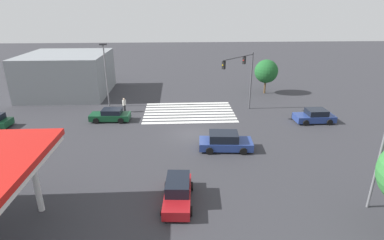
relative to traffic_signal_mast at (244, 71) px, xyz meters
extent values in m
plane|color=#333338|center=(6.18, 6.18, -4.87)|extent=(155.36, 155.36, 0.00)
cube|color=silver|center=(6.18, -3.63, -4.87)|extent=(10.52, 0.60, 0.01)
cube|color=silver|center=(6.18, -2.68, -4.87)|extent=(10.52, 0.60, 0.01)
cube|color=silver|center=(6.18, -1.73, -4.87)|extent=(10.52, 0.60, 0.01)
cube|color=silver|center=(6.18, -0.78, -4.87)|extent=(10.52, 0.60, 0.01)
cube|color=silver|center=(6.18, 0.17, -4.87)|extent=(10.52, 0.60, 0.01)
cube|color=silver|center=(6.18, 1.12, -4.87)|extent=(10.52, 0.60, 0.01)
cube|color=silver|center=(6.18, 2.07, -4.87)|extent=(10.52, 0.60, 0.01)
cube|color=silver|center=(6.18, 3.02, -4.87)|extent=(10.52, 0.60, 0.01)
cylinder|color=#47474C|center=(-1.21, -1.21, -1.45)|extent=(0.18, 0.18, 6.84)
cylinder|color=#47474C|center=(0.87, 0.87, 1.72)|extent=(4.25, 4.25, 0.12)
cube|color=black|center=(0.04, 0.04, 1.25)|extent=(0.40, 0.40, 0.84)
sphere|color=red|center=(0.15, 0.15, 1.25)|extent=(0.16, 0.16, 0.16)
cube|color=black|center=(2.74, 2.74, 1.25)|extent=(0.40, 0.40, 0.84)
sphere|color=gold|center=(2.86, 2.86, 1.25)|extent=(0.16, 0.16, 0.16)
cube|color=#144728|center=(14.90, 2.06, -4.38)|extent=(4.32, 1.88, 0.64)
cube|color=black|center=(14.66, 2.07, -3.79)|extent=(2.12, 1.61, 0.53)
cylinder|color=black|center=(16.26, 2.87, -4.56)|extent=(0.64, 0.25, 0.63)
cylinder|color=black|center=(16.18, 1.13, -4.56)|extent=(0.64, 0.25, 0.63)
cylinder|color=black|center=(13.63, 2.98, -4.56)|extent=(0.64, 0.25, 0.63)
cylinder|color=black|center=(13.55, 1.25, -4.56)|extent=(0.64, 0.25, 0.63)
cube|color=brown|center=(22.39, 8.69, -4.31)|extent=(4.66, 1.93, 0.75)
cube|color=black|center=(22.59, 8.70, -3.61)|extent=(2.61, 1.66, 0.64)
cylinder|color=black|center=(21.02, 7.74, -4.54)|extent=(0.68, 0.25, 0.67)
cylinder|color=black|center=(20.93, 9.49, -4.54)|extent=(0.68, 0.25, 0.67)
cube|color=navy|center=(3.42, 9.63, -4.36)|extent=(4.73, 2.29, 0.67)
cube|color=black|center=(3.62, 9.62, -3.66)|extent=(2.59, 1.94, 0.73)
cylinder|color=black|center=(1.92, 8.75, -4.55)|extent=(0.65, 0.27, 0.64)
cylinder|color=black|center=(2.07, 10.73, -4.55)|extent=(0.65, 0.27, 0.64)
cylinder|color=black|center=(4.76, 8.53, -4.55)|extent=(0.65, 0.27, 0.64)
cylinder|color=black|center=(4.92, 10.52, -4.55)|extent=(0.65, 0.27, 0.64)
cube|color=navy|center=(-7.14, 3.62, -4.37)|extent=(4.19, 1.97, 0.67)
cube|color=black|center=(-7.33, 3.61, -3.73)|extent=(2.05, 1.75, 0.60)
cylinder|color=black|center=(-5.86, 4.61, -4.56)|extent=(0.63, 0.23, 0.63)
cylinder|color=black|center=(-5.84, 2.66, -4.56)|extent=(0.63, 0.23, 0.63)
cylinder|color=black|center=(-8.45, 4.58, -4.56)|extent=(0.63, 0.23, 0.63)
cylinder|color=black|center=(-8.42, 2.62, -4.56)|extent=(0.63, 0.23, 0.63)
cube|color=maroon|center=(7.66, 16.93, -4.38)|extent=(1.92, 4.38, 0.64)
cube|color=black|center=(7.64, 16.69, -3.70)|extent=(1.63, 2.43, 0.73)
cylinder|color=black|center=(6.90, 18.31, -4.57)|extent=(0.26, 0.62, 0.60)
cylinder|color=black|center=(8.59, 18.20, -4.57)|extent=(0.26, 0.62, 0.60)
cylinder|color=black|center=(6.73, 15.66, -4.57)|extent=(0.26, 0.62, 0.60)
cylinder|color=black|center=(8.41, 15.55, -4.57)|extent=(0.26, 0.62, 0.60)
cylinder|color=black|center=(25.72, 2.49, -4.54)|extent=(0.67, 0.25, 0.66)
cylinder|color=silver|center=(16.07, 17.33, -2.82)|extent=(0.36, 0.36, 4.11)
cube|color=gray|center=(22.82, -9.20, -2.05)|extent=(10.95, 10.95, 5.64)
cylinder|color=#38383D|center=(13.73, -0.79, -4.45)|extent=(0.14, 0.14, 0.83)
cylinder|color=#38383D|center=(13.84, -0.67, -4.45)|extent=(0.14, 0.14, 0.83)
cube|color=beige|center=(13.78, -0.73, -3.71)|extent=(0.40, 0.41, 0.66)
sphere|color=beige|center=(13.78, -0.73, -3.26)|extent=(0.23, 0.23, 0.23)
cylinder|color=slate|center=(16.05, -2.97, -1.12)|extent=(0.16, 0.16, 7.50)
cube|color=#333338|center=(16.05, -2.97, 2.73)|extent=(0.80, 0.36, 0.20)
cylinder|color=slate|center=(-4.22, 18.09, -1.29)|extent=(0.16, 0.16, 7.16)
cylinder|color=brown|center=(-4.99, -7.87, -3.97)|extent=(0.26, 0.26, 1.80)
sphere|color=#1E5B28|center=(-4.99, -7.87, -1.69)|extent=(3.26, 3.26, 3.26)
camera|label=1|loc=(7.59, 33.06, 6.98)|focal=28.00mm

